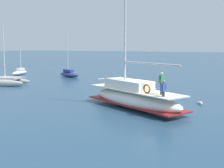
{
  "coord_description": "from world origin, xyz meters",
  "views": [
    {
      "loc": [
        -21.82,
        -8.32,
        4.92
      ],
      "look_at": [
        -0.43,
        3.21,
        1.8
      ],
      "focal_mm": 48.6,
      "sensor_mm": 36.0,
      "label": 1
    }
  ],
  "objects_px": {
    "moored_sloop_near": "(20,72)",
    "moored_cutter_left": "(69,74)",
    "main_sailboat": "(134,97)",
    "seagull": "(200,102)",
    "moored_sloop_far": "(8,81)"
  },
  "relations": [
    {
      "from": "main_sailboat",
      "to": "moored_sloop_near",
      "type": "bearing_deg",
      "value": 60.69
    },
    {
      "from": "main_sailboat",
      "to": "moored_sloop_far",
      "type": "xyz_separation_m",
      "value": [
        5.14,
        19.34,
        -0.32
      ]
    },
    {
      "from": "main_sailboat",
      "to": "seagull",
      "type": "height_order",
      "value": "main_sailboat"
    },
    {
      "from": "main_sailboat",
      "to": "seagull",
      "type": "distance_m",
      "value": 5.93
    },
    {
      "from": "main_sailboat",
      "to": "seagull",
      "type": "relative_size",
      "value": 11.62
    },
    {
      "from": "moored_sloop_near",
      "to": "moored_sloop_far",
      "type": "xyz_separation_m",
      "value": [
        -10.51,
        -8.53,
        0.12
      ]
    },
    {
      "from": "moored_sloop_far",
      "to": "moored_cutter_left",
      "type": "distance_m",
      "value": 11.52
    },
    {
      "from": "main_sailboat",
      "to": "moored_sloop_near",
      "type": "distance_m",
      "value": 31.96
    },
    {
      "from": "moored_sloop_near",
      "to": "seagull",
      "type": "height_order",
      "value": "moored_sloop_near"
    },
    {
      "from": "moored_sloop_near",
      "to": "moored_cutter_left",
      "type": "height_order",
      "value": "moored_cutter_left"
    },
    {
      "from": "main_sailboat",
      "to": "seagull",
      "type": "bearing_deg",
      "value": -46.05
    },
    {
      "from": "moored_sloop_near",
      "to": "moored_sloop_far",
      "type": "bearing_deg",
      "value": -140.93
    },
    {
      "from": "main_sailboat",
      "to": "moored_cutter_left",
      "type": "xyz_separation_m",
      "value": [
        16.63,
        18.47,
        -0.38
      ]
    },
    {
      "from": "moored_cutter_left",
      "to": "seagull",
      "type": "height_order",
      "value": "moored_cutter_left"
    },
    {
      "from": "moored_cutter_left",
      "to": "seagull",
      "type": "xyz_separation_m",
      "value": [
        -12.54,
        -22.71,
        -0.35
      ]
    }
  ]
}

